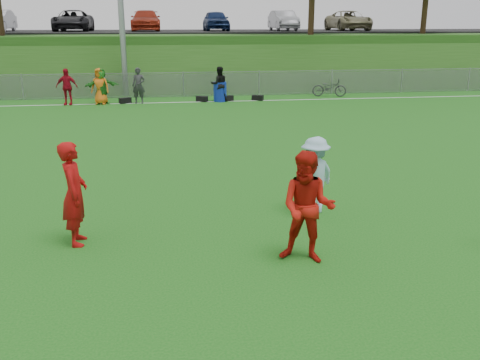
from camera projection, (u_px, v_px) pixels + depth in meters
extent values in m
plane|color=#125712|center=(241.00, 257.00, 8.99)|extent=(120.00, 120.00, 0.00)
cube|color=white|center=(186.00, 102.00, 26.04)|extent=(60.00, 0.10, 0.01)
cube|color=gray|center=(183.00, 85.00, 27.77)|extent=(58.00, 0.02, 1.20)
cube|color=gray|center=(183.00, 72.00, 27.58)|extent=(58.00, 0.04, 0.04)
cube|color=#235117|center=(176.00, 55.00, 37.93)|extent=(120.00, 18.00, 3.00)
cube|color=black|center=(174.00, 31.00, 39.38)|extent=(120.00, 12.00, 0.10)
imported|color=black|center=(73.00, 21.00, 37.22)|extent=(2.39, 5.18, 1.44)
imported|color=maroon|center=(146.00, 21.00, 37.93)|extent=(2.02, 4.96, 1.44)
imported|color=#11224C|center=(216.00, 21.00, 38.64)|extent=(1.70, 4.23, 1.44)
imported|color=gray|center=(283.00, 21.00, 39.35)|extent=(1.52, 4.37, 1.44)
imported|color=gray|center=(348.00, 21.00, 40.06)|extent=(2.39, 5.18, 1.44)
imported|color=#A70B1C|center=(67.00, 87.00, 25.02)|extent=(1.03, 0.52, 1.69)
imported|color=orange|center=(100.00, 86.00, 25.23)|extent=(0.90, 0.66, 1.69)
imported|color=#257F22|center=(101.00, 86.00, 25.24)|extent=(1.65, 0.92, 1.69)
imported|color=#2C2C2E|center=(139.00, 86.00, 25.49)|extent=(0.67, 0.49, 1.69)
imported|color=black|center=(219.00, 84.00, 26.04)|extent=(0.87, 0.70, 1.69)
cube|color=black|center=(125.00, 101.00, 25.69)|extent=(0.62, 0.52, 0.26)
cube|color=black|center=(202.00, 99.00, 26.22)|extent=(0.60, 0.56, 0.26)
cube|color=black|center=(228.00, 98.00, 26.40)|extent=(0.61, 0.46, 0.26)
cube|color=black|center=(258.00, 98.00, 26.61)|extent=(0.62, 0.53, 0.26)
imported|color=#A10B0B|center=(74.00, 194.00, 9.31)|extent=(0.47, 0.69, 1.85)
imported|color=#B8150C|center=(308.00, 208.00, 8.61)|extent=(1.11, 1.01, 1.86)
imported|color=#9EC7DC|center=(315.00, 176.00, 10.86)|extent=(1.18, 1.09, 1.60)
cylinder|color=#0E269C|center=(220.00, 92.00, 26.20)|extent=(0.81, 0.81, 0.95)
imported|color=#2D2C2F|center=(329.00, 88.00, 27.93)|extent=(1.86, 1.04, 0.92)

